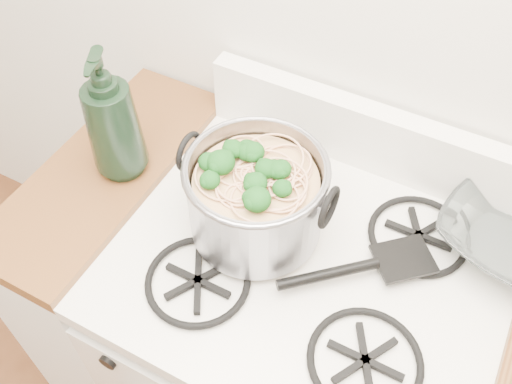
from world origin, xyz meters
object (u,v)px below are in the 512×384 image
at_px(stock_pot, 256,198).
at_px(bottle, 111,116).
at_px(spatula, 404,257).
at_px(glass_bowl, 508,240).
at_px(gas_range, 297,359).

distance_m(stock_pot, bottle, 0.34).
distance_m(spatula, glass_bowl, 0.21).
relative_size(gas_range, spatula, 2.98).
xyz_separation_m(stock_pot, bottle, (-0.34, 0.01, 0.06)).
bearing_deg(spatula, stock_pot, -120.89).
relative_size(glass_bowl, bottle, 0.35).
height_order(gas_range, bottle, bottle).
relative_size(gas_range, glass_bowl, 8.62).
bearing_deg(stock_pot, gas_range, -6.70).
bearing_deg(bottle, gas_range, -26.81).
bearing_deg(spatula, bottle, -127.59).
bearing_deg(stock_pot, spatula, 11.49).
relative_size(stock_pot, bottle, 0.99).
bearing_deg(gas_range, glass_bowl, 31.84).
height_order(glass_bowl, bottle, bottle).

